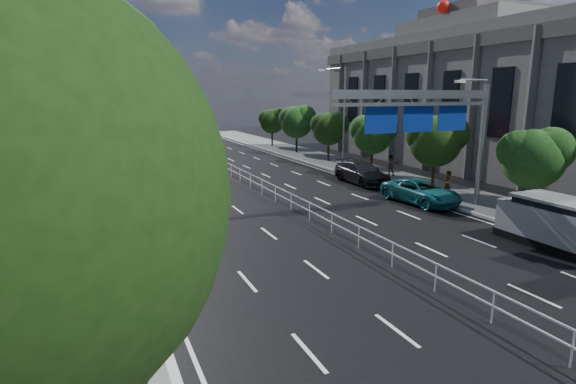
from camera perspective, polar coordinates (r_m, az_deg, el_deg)
ground at (r=15.48m, az=22.13°, el=-13.88°), size 160.00×160.00×0.00m
kerb_near at (r=11.55m, az=-13.96°, el=-22.48°), size 0.25×140.00×0.15m
median_fence at (r=34.12m, az=-5.76°, el=1.96°), size 0.05×85.00×1.02m
toilet_sign at (r=10.14m, az=-25.92°, el=-10.09°), size 1.62×0.18×4.34m
overhead_gantry at (r=25.94m, az=17.68°, el=9.53°), size 10.24×0.38×7.45m
streetlight_far at (r=41.14m, az=6.77°, el=10.26°), size 2.78×2.40×9.00m
civic_hall at (r=46.36m, az=23.94°, el=10.84°), size 14.40×36.00×14.35m
near_tree_back at (r=27.53m, az=-27.25°, el=6.80°), size 4.84×4.51×6.69m
far_tree_c at (r=27.31m, az=28.82°, el=4.10°), size 3.52×3.28×4.94m
far_tree_d at (r=32.36m, az=18.33°, el=6.51°), size 3.85×3.59×5.34m
far_tree_e at (r=38.24m, az=10.76°, el=7.50°), size 3.63×3.38×5.13m
far_tree_f at (r=44.62m, az=5.26°, el=8.23°), size 3.52×3.28×5.02m
far_tree_g at (r=51.27m, az=1.16°, el=9.09°), size 3.96×3.69×5.45m
far_tree_h at (r=58.17m, az=-2.00°, el=9.14°), size 3.41×3.18×4.91m
white_minivan at (r=35.01m, az=-17.93°, el=2.32°), size 2.19×4.38×1.84m
red_bus at (r=47.22m, az=-20.33°, el=5.75°), size 4.08×12.12×3.55m
near_car_silver at (r=46.69m, az=-12.10°, el=4.74°), size 2.01×4.24×1.40m
near_car_dark at (r=61.05m, az=-19.90°, el=6.00°), size 2.00×4.42×1.41m
silver_minivan at (r=22.91m, az=31.43°, el=-3.52°), size 2.26×5.25×2.17m
parked_car_teal at (r=28.88m, az=16.53°, el=0.05°), size 2.91×5.48×1.47m
parked_car_dark at (r=34.50m, az=9.33°, el=2.45°), size 2.26×5.54×1.61m
pedestrian_a at (r=30.25m, az=19.55°, el=0.92°), size 0.75×0.64×1.74m
pedestrian_b at (r=37.29m, az=12.82°, el=3.31°), size 1.02×0.93×1.69m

